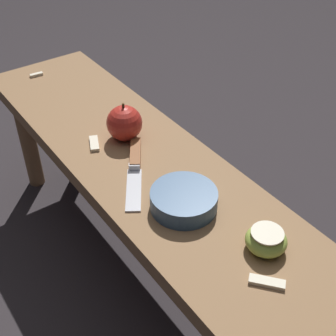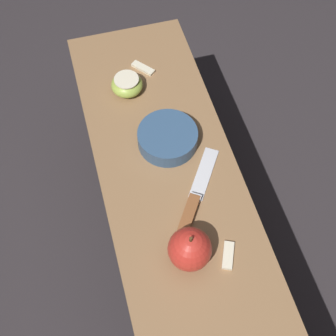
{
  "view_description": "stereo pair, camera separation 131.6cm",
  "coord_description": "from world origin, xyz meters",
  "px_view_note": "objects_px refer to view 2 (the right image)",
  "views": [
    {
      "loc": [
        -0.75,
        0.46,
        1.07
      ],
      "look_at": [
        -0.11,
        -0.0,
        0.44
      ],
      "focal_mm": 50.0,
      "sensor_mm": 36.0,
      "label": 1
    },
    {
      "loc": [
        0.39,
        -0.14,
        1.31
      ],
      "look_at": [
        -0.11,
        -0.0,
        0.44
      ],
      "focal_mm": 50.0,
      "sensor_mm": 36.0,
      "label": 2
    }
  ],
  "objects_px": {
    "apple_whole": "(190,249)",
    "apple_cut": "(127,85)",
    "bowl": "(168,138)",
    "knife": "(193,205)",
    "wooden_bench": "(184,232)"
  },
  "relations": [
    {
      "from": "wooden_bench",
      "to": "knife",
      "type": "height_order",
      "value": "knife"
    },
    {
      "from": "apple_whole",
      "to": "apple_cut",
      "type": "distance_m",
      "value": 0.46
    },
    {
      "from": "wooden_bench",
      "to": "apple_whole",
      "type": "relative_size",
      "value": 12.12
    },
    {
      "from": "knife",
      "to": "apple_whole",
      "type": "bearing_deg",
      "value": -166.69
    },
    {
      "from": "bowl",
      "to": "knife",
      "type": "bearing_deg",
      "value": 2.4
    },
    {
      "from": "wooden_bench",
      "to": "apple_whole",
      "type": "xyz_separation_m",
      "value": [
        0.08,
        -0.01,
        0.11
      ]
    },
    {
      "from": "wooden_bench",
      "to": "apple_cut",
      "type": "relative_size",
      "value": 15.23
    },
    {
      "from": "knife",
      "to": "apple_cut",
      "type": "distance_m",
      "value": 0.36
    },
    {
      "from": "wooden_bench",
      "to": "knife",
      "type": "bearing_deg",
      "value": 134.3
    },
    {
      "from": "knife",
      "to": "apple_whole",
      "type": "xyz_separation_m",
      "value": [
        0.11,
        -0.04,
        0.04
      ]
    },
    {
      "from": "apple_cut",
      "to": "bowl",
      "type": "xyz_separation_m",
      "value": [
        0.18,
        0.06,
        -0.0
      ]
    },
    {
      "from": "apple_cut",
      "to": "bowl",
      "type": "distance_m",
      "value": 0.19
    },
    {
      "from": "bowl",
      "to": "apple_cut",
      "type": "bearing_deg",
      "value": -162.88
    },
    {
      "from": "wooden_bench",
      "to": "apple_cut",
      "type": "bearing_deg",
      "value": -174.45
    },
    {
      "from": "apple_whole",
      "to": "apple_cut",
      "type": "height_order",
      "value": "apple_whole"
    }
  ]
}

